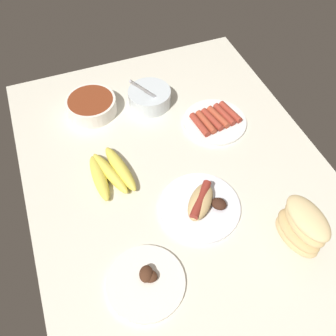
% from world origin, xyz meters
% --- Properties ---
extents(ground_plane, '(1.20, 0.90, 0.03)m').
position_xyz_m(ground_plane, '(0.00, 0.00, -0.01)').
color(ground_plane, silver).
extents(plate_grilled_meat, '(0.20, 0.20, 0.04)m').
position_xyz_m(plate_grilled_meat, '(0.28, -0.20, 0.01)').
color(plate_grilled_meat, white).
rests_on(plate_grilled_meat, ground_plane).
extents(bowl_coleslaw, '(0.15, 0.15, 0.15)m').
position_xyz_m(bowl_coleslaw, '(-0.33, 0.02, 0.03)').
color(bowl_coleslaw, silver).
rests_on(bowl_coleslaw, ground_plane).
extents(plate_hotdog_assembled, '(0.23, 0.23, 0.06)m').
position_xyz_m(plate_hotdog_assembled, '(0.13, 0.01, 0.02)').
color(plate_hotdog_assembled, white).
rests_on(plate_hotdog_assembled, ground_plane).
extents(banana_bunch, '(0.19, 0.13, 0.04)m').
position_xyz_m(banana_bunch, '(-0.07, -0.19, 0.02)').
color(banana_bunch, '#E5D14C').
rests_on(banana_bunch, ground_plane).
extents(plate_sausages, '(0.21, 0.21, 0.03)m').
position_xyz_m(plate_sausages, '(-0.16, 0.19, 0.01)').
color(plate_sausages, white).
rests_on(plate_sausages, ground_plane).
extents(bread_stack, '(0.15, 0.10, 0.14)m').
position_xyz_m(bread_stack, '(0.31, 0.21, 0.07)').
color(bread_stack, '#DBB77A').
rests_on(bread_stack, ground_plane).
extents(bowl_chili, '(0.17, 0.17, 0.05)m').
position_xyz_m(bowl_chili, '(-0.36, -0.18, 0.03)').
color(bowl_chili, white).
rests_on(bowl_chili, ground_plane).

